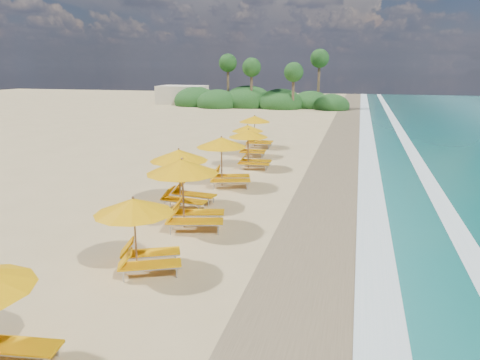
# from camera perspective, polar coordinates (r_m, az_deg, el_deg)

# --- Properties ---
(ground) EXTENTS (160.00, 160.00, 0.00)m
(ground) POSITION_cam_1_polar(r_m,az_deg,el_deg) (19.24, -0.00, -3.46)
(ground) COLOR tan
(ground) RESTS_ON ground
(wet_sand) EXTENTS (4.00, 160.00, 0.01)m
(wet_sand) POSITION_cam_1_polar(r_m,az_deg,el_deg) (18.67, 11.99, -4.34)
(wet_sand) COLOR #887451
(wet_sand) RESTS_ON ground
(surf_foam) EXTENTS (4.00, 160.00, 0.01)m
(surf_foam) POSITION_cam_1_polar(r_m,az_deg,el_deg) (18.76, 20.27, -4.79)
(surf_foam) COLOR white
(surf_foam) RESTS_ON ground
(station_2) EXTENTS (3.04, 3.02, 2.31)m
(station_2) POSITION_cam_1_polar(r_m,az_deg,el_deg) (13.36, -12.54, -6.19)
(station_2) COLOR olive
(station_2) RESTS_ON ground
(station_3) EXTENTS (3.34, 3.24, 2.69)m
(station_3) POSITION_cam_1_polar(r_m,az_deg,el_deg) (16.54, -6.61, -1.12)
(station_3) COLOR olive
(station_3) RESTS_ON ground
(station_4) EXTENTS (2.91, 2.74, 2.54)m
(station_4) POSITION_cam_1_polar(r_m,az_deg,el_deg) (19.22, -7.25, 0.80)
(station_4) COLOR olive
(station_4) RESTS_ON ground
(station_5) EXTENTS (3.20, 3.11, 2.55)m
(station_5) POSITION_cam_1_polar(r_m,az_deg,el_deg) (22.25, -1.86, 2.83)
(station_5) COLOR olive
(station_5) RESTS_ON ground
(station_6) EXTENTS (2.63, 2.45, 2.36)m
(station_6) POSITION_cam_1_polar(r_m,az_deg,el_deg) (26.21, 1.47, 4.38)
(station_6) COLOR olive
(station_6) RESTS_ON ground
(station_7) EXTENTS (2.41, 2.25, 2.15)m
(station_7) POSITION_cam_1_polar(r_m,az_deg,el_deg) (29.71, 1.30, 5.36)
(station_7) COLOR olive
(station_7) RESTS_ON ground
(station_8) EXTENTS (2.62, 2.43, 2.38)m
(station_8) POSITION_cam_1_polar(r_m,az_deg,el_deg) (33.13, 2.19, 6.53)
(station_8) COLOR olive
(station_8) RESTS_ON ground
(treeline) EXTENTS (25.80, 8.80, 9.74)m
(treeline) POSITION_cam_1_polar(r_m,az_deg,el_deg) (65.06, 1.84, 10.18)
(treeline) COLOR #163D14
(treeline) RESTS_ON ground
(beach_building) EXTENTS (7.00, 5.00, 2.80)m
(beach_building) POSITION_cam_1_polar(r_m,az_deg,el_deg) (71.05, -7.39, 10.76)
(beach_building) COLOR beige
(beach_building) RESTS_ON ground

